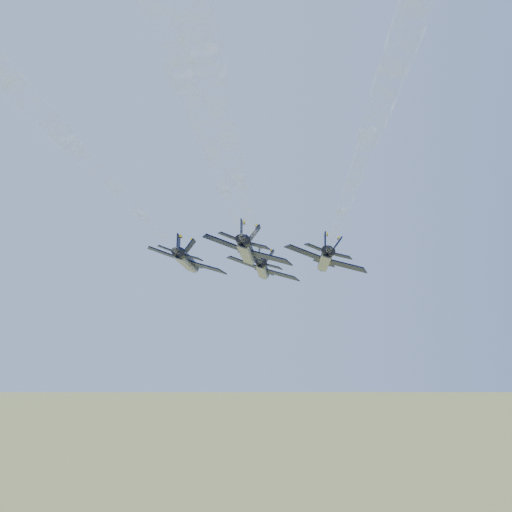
{
  "coord_description": "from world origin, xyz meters",
  "views": [
    {
      "loc": [
        0.43,
        -85.31,
        79.27
      ],
      "look_at": [
        2.65,
        4.06,
        93.48
      ],
      "focal_mm": 40.0,
      "sensor_mm": 36.0,
      "label": 1
    }
  ],
  "objects_px": {
    "jet_slot": "(247,251)",
    "jet_left": "(188,261)",
    "jet_right": "(325,260)",
    "jet_lead": "(263,269)"
  },
  "relations": [
    {
      "from": "jet_slot",
      "to": "jet_left",
      "type": "bearing_deg",
      "value": 138.24
    },
    {
      "from": "jet_right",
      "to": "jet_left",
      "type": "bearing_deg",
      "value": 179.63
    },
    {
      "from": "jet_lead",
      "to": "jet_right",
      "type": "height_order",
      "value": "same"
    },
    {
      "from": "jet_left",
      "to": "jet_lead",
      "type": "bearing_deg",
      "value": 41.76
    },
    {
      "from": "jet_right",
      "to": "jet_slot",
      "type": "relative_size",
      "value": 1.0
    },
    {
      "from": "jet_lead",
      "to": "jet_slot",
      "type": "distance_m",
      "value": 19.16
    },
    {
      "from": "jet_slot",
      "to": "jet_right",
      "type": "bearing_deg",
      "value": 38.02
    },
    {
      "from": "jet_lead",
      "to": "jet_right",
      "type": "bearing_deg",
      "value": -45.59
    },
    {
      "from": "jet_lead",
      "to": "jet_left",
      "type": "bearing_deg",
      "value": -138.24
    },
    {
      "from": "jet_lead",
      "to": "jet_left",
      "type": "relative_size",
      "value": 1.0
    }
  ]
}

